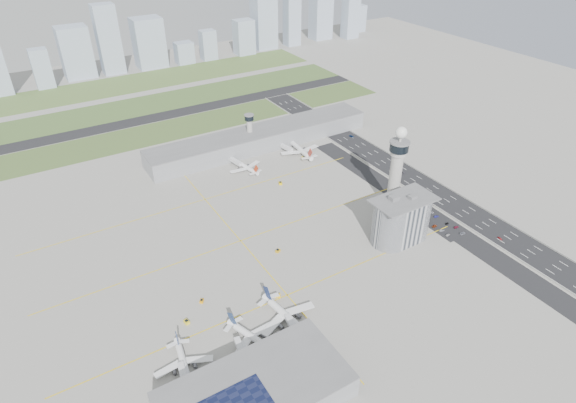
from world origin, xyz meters
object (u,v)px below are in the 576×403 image
tug_4 (280,183)px  car_hw_2 (352,136)px  admin_building (401,219)px  car_lot_4 (419,215)px  jet_bridge_near_1 (245,362)px  tug_3 (278,251)px  airplane_near_c (288,314)px  car_lot_6 (463,233)px  car_lot_1 (442,230)px  car_lot_9 (436,216)px  airplane_far_a (245,164)px  tug_1 (202,301)px  car_lot_5 (415,213)px  car_hw_1 (403,173)px  control_tower (397,166)px  car_hw_0 (500,238)px  car_lot_11 (425,207)px  car_hw_4 (306,119)px  car_lot_8 (447,223)px  airplane_near_b (255,336)px  car_lot_0 (448,235)px  secondary_tower (250,128)px  jet_bridge_near_2 (297,337)px  tug_0 (187,322)px  tug_5 (304,157)px  car_lot_2 (434,226)px  jet_bridge_far_0 (231,160)px  airplane_far_b (300,146)px  jet_bridge_far_1 (281,147)px  airplane_near_a (184,363)px  car_lot_3 (428,220)px  car_lot_7 (456,227)px  jet_bridge_near_0 (187,389)px

tug_4 → car_hw_2: size_ratio=0.74×
admin_building → car_lot_4: (30.37, 11.88, -14.69)m
jet_bridge_near_1 → tug_3: size_ratio=4.46×
admin_building → car_lot_4: bearing=21.4°
tug_3 → airplane_near_c: bearing=131.8°
car_lot_6 → car_hw_2: size_ratio=0.93×
car_lot_1 → car_lot_9: 16.87m
airplane_far_a → tug_1: (-91.33, -125.82, -4.10)m
car_lot_5 → car_lot_9: (9.41, -11.50, 0.02)m
airplane_far_a → car_hw_1: size_ratio=10.14×
car_lot_1 → car_hw_2: 157.24m
control_tower → admin_building: 41.10m
car_lot_4 → car_hw_0: (26.68, -48.40, -0.01)m
car_hw_2 → car_hw_0: bearing=-103.5°
car_lot_11 → car_hw_4: size_ratio=1.38×
car_lot_8 → airplane_near_b: bearing=90.1°
airplane_near_b → car_lot_0: size_ratio=10.41×
secondary_tower → tug_4: (-9.79, -70.01, -17.78)m
jet_bridge_near_2 → car_lot_4: bearing=-59.4°
tug_0 → tug_5: 202.07m
car_lot_2 → tug_0: bearing=80.4°
car_hw_4 → admin_building: bearing=-99.1°
car_lot_1 → car_lot_2: 6.30m
jet_bridge_near_2 → jet_bridge_far_0: (55.00, 193.00, 0.00)m
airplane_far_b → jet_bridge_near_2: 213.49m
jet_bridge_far_1 → tug_4: bearing=-41.4°
jet_bridge_near_1 → car_hw_1: (198.81, 103.23, -2.28)m
admin_building → tug_3: size_ratio=13.38×
airplane_near_a → tug_5: size_ratio=10.37×
airplane_near_b → car_lot_0: (154.43, 13.66, -4.59)m
car_lot_1 → car_hw_4: 211.49m
jet_bridge_near_2 → car_lot_5: jet_bridge_near_2 is taller
tug_0 → tug_5: bearing=-149.7°
airplane_far_a → car_lot_3: bearing=-160.4°
jet_bridge_far_0 → car_lot_6: jet_bridge_far_0 is taller
airplane_near_a → airplane_far_a: bearing=153.5°
control_tower → car_lot_0: (10.25, -45.55, -34.43)m
car_hw_4 → jet_bridge_near_1: bearing=-122.1°
jet_bridge_far_1 → tug_5: 26.15m
car_lot_7 → car_lot_1: bearing=78.1°
airplane_far_a → car_lot_9: (84.76, -134.11, -4.31)m
control_tower → jet_bridge_near_0: size_ratio=4.61×
airplane_far_a → car_lot_8: size_ratio=10.88×
control_tower → jet_bridge_far_0: (-70.00, 124.00, -32.19)m
tug_1 → car_lot_8: size_ratio=0.89×
airplane_near_a → car_hw_0: bearing=96.0°
airplane_far_b → tug_1: size_ratio=15.03×
jet_bridge_far_0 → car_hw_4: size_ratio=4.37×
car_lot_1 → car_hw_1: (33.26, 74.00, -0.06)m
car_hw_0 → airplane_near_a: bearing=-172.9°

